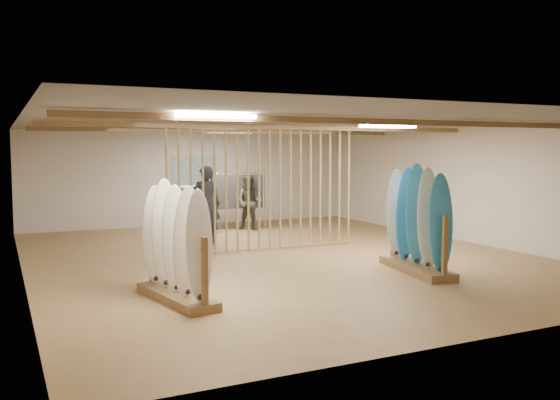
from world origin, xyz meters
name	(u,v)px	position (x,y,z in m)	size (l,w,h in m)	color
floor	(280,256)	(0.00, 0.00, 0.00)	(12.00, 12.00, 0.00)	#9E7A4C
ceiling	(280,123)	(0.00, 0.00, 2.80)	(12.00, 12.00, 0.00)	gray
wall_back	(194,178)	(0.00, 6.00, 1.40)	(12.00, 12.00, 0.00)	beige
wall_front	(498,222)	(0.00, -6.00, 1.40)	(12.00, 12.00, 0.00)	beige
wall_left	(20,199)	(-5.00, 0.00, 1.40)	(12.00, 12.00, 0.00)	beige
wall_right	(463,184)	(5.00, 0.00, 1.40)	(12.00, 12.00, 0.00)	beige
ceiling_slats	(280,127)	(0.00, 0.00, 2.72)	(9.50, 6.12, 0.10)	brown
light_panels	(280,126)	(0.00, 0.00, 2.74)	(1.20, 0.35, 0.06)	white
bamboo_partition	(264,188)	(0.00, 0.80, 1.40)	(4.45, 0.05, 2.78)	#A58950
poster	(194,171)	(0.00, 5.98, 1.60)	(1.40, 0.03, 0.90)	teal
rack_left	(176,261)	(-3.00, -2.67, 0.61)	(0.82, 1.93, 1.79)	brown
rack_right	(417,237)	(1.58, -2.53, 0.66)	(0.87, 2.08, 1.93)	brown
clothing_rack_a	(196,202)	(-0.64, 3.79, 0.88)	(1.21, 0.69, 1.35)	silver
clothing_rack_b	(237,191)	(0.77, 4.42, 1.07)	(1.54, 0.43, 1.65)	silver
shopper_a	(206,199)	(-0.84, 2.35, 1.07)	(0.78, 0.53, 2.13)	#222329
shopper_b	(250,199)	(0.99, 4.02, 0.89)	(0.86, 0.67, 1.78)	#38372B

